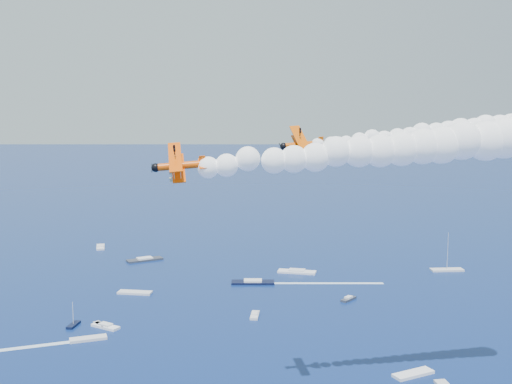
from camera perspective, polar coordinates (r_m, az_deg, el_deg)
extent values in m
cube|color=silver|center=(174.52, -15.09, -12.82)|extent=(10.00, 5.03, 0.70)
cube|color=silver|center=(245.77, 17.05, -6.82)|extent=(12.32, 4.49, 0.70)
cube|color=black|center=(219.03, -0.29, -8.26)|extent=(15.37, 6.60, 0.70)
cube|color=black|center=(185.77, -16.36, -11.58)|extent=(3.38, 6.15, 0.70)
cube|color=silver|center=(280.21, -14.03, -4.91)|extent=(4.43, 10.75, 0.70)
cube|color=white|center=(153.06, 14.18, -15.82)|extent=(10.53, 6.38, 0.70)
cube|color=silver|center=(183.94, -14.04, -11.70)|extent=(4.65, 5.67, 0.70)
cube|color=silver|center=(211.40, -11.01, -9.01)|extent=(11.73, 6.41, 0.70)
cube|color=white|center=(182.26, -13.60, -11.87)|extent=(8.48, 7.46, 0.70)
cube|color=silver|center=(186.22, -0.11, -11.21)|extent=(3.76, 7.42, 0.70)
cube|color=#2E323E|center=(254.08, -10.15, -6.11)|extent=(14.89, 9.35, 0.70)
cube|color=#323743|center=(202.98, 8.46, -9.66)|extent=(6.12, 5.91, 0.70)
cube|color=white|center=(232.87, 3.76, -7.29)|extent=(14.70, 8.86, 0.70)
cube|color=white|center=(220.53, 6.67, -8.29)|extent=(37.95, 6.78, 0.04)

